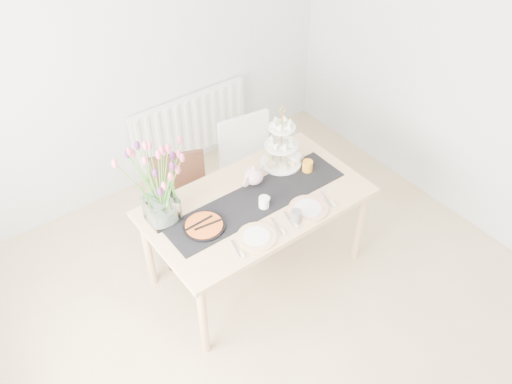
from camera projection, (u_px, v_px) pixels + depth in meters
room_shell at (309, 209)px, 3.02m from camera, size 4.50×4.50×4.50m
radiator at (190, 125)px, 5.11m from camera, size 1.20×0.08×0.60m
dining_table at (257, 208)px, 3.93m from camera, size 1.60×0.90×0.75m
chair_brown at (182, 199)px, 4.27m from camera, size 0.55×0.55×0.86m
chair_white at (251, 162)px, 4.56m from camera, size 0.52×0.52×0.92m
table_runner at (257, 200)px, 3.88m from camera, size 1.40×0.35×0.01m
tulip_vase at (156, 175)px, 3.47m from camera, size 0.72×0.72×0.62m
cake_stand at (281, 150)px, 4.11m from camera, size 0.32×0.32×0.47m
teapot at (254, 176)px, 3.97m from camera, size 0.28×0.25×0.15m
cream_jug at (295, 160)px, 4.16m from camera, size 0.10×0.10×0.09m
tart_tin at (204, 226)px, 3.66m from camera, size 0.29×0.29×0.03m
mug_grey at (296, 216)px, 3.70m from camera, size 0.09×0.09×0.09m
mug_white at (264, 202)px, 3.80m from camera, size 0.09×0.09×0.09m
mug_orange at (308, 166)px, 4.10m from camera, size 0.11×0.11×0.09m
plate_left at (257, 237)px, 3.60m from camera, size 0.33×0.33×0.01m
plate_right at (308, 209)px, 3.81m from camera, size 0.34×0.34×0.01m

